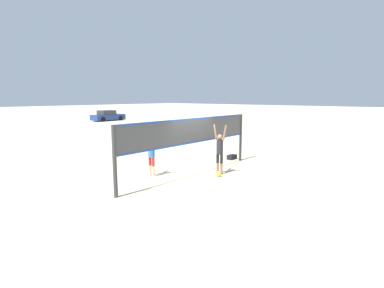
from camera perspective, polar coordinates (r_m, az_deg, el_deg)
ground_plane at (r=12.90m, az=-0.00°, el=-5.84°), size 200.00×200.00×0.00m
volleyball_net at (r=12.58m, az=-0.00°, el=1.52°), size 7.87×0.14×2.42m
player_spiker at (r=12.83m, az=5.30°, el=-0.80°), size 0.28×0.71×2.15m
player_blocker at (r=12.55m, az=-7.75°, el=-1.40°), size 0.28×0.69×2.02m
volleyball at (r=12.59m, az=5.09°, el=-5.73°), size 0.22×0.22×0.22m
gear_bag at (r=16.10m, az=7.61°, el=-2.47°), size 0.53×0.32×0.24m
parked_car_near at (r=43.09m, az=-15.75°, el=5.14°), size 4.56×2.01×1.44m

